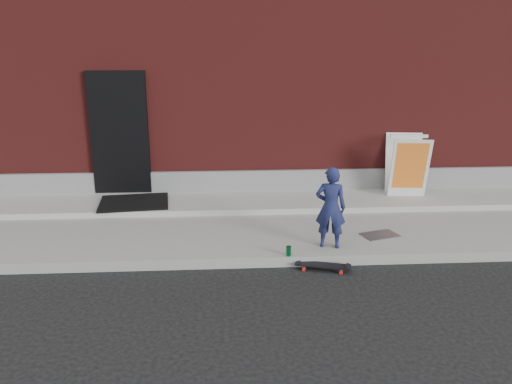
{
  "coord_description": "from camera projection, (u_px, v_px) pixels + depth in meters",
  "views": [
    {
      "loc": [
        -0.65,
        -6.29,
        2.95
      ],
      "look_at": [
        -0.21,
        0.8,
        0.86
      ],
      "focal_mm": 35.0,
      "sensor_mm": 36.0,
      "label": 1
    }
  ],
  "objects": [
    {
      "name": "doormat",
      "position": [
        134.0,
        202.0,
        8.88
      ],
      "size": [
        1.29,
        1.09,
        0.03
      ],
      "primitive_type": "cube",
      "rotation": [
        0.0,
        0.0,
        0.11
      ],
      "color": "black",
      "rests_on": "apron"
    },
    {
      "name": "soda_can",
      "position": [
        289.0,
        251.0,
        6.89
      ],
      "size": [
        0.1,
        0.1,
        0.14
      ],
      "primitive_type": "cylinder",
      "rotation": [
        0.0,
        0.0,
        -0.33
      ],
      "color": "#198043",
      "rests_on": "sidewalk"
    },
    {
      "name": "apron",
      "position": [
        262.0,
        202.0,
        9.13
      ],
      "size": [
        20.0,
        1.2,
        0.1
      ],
      "primitive_type": "cube",
      "color": "gray",
      "rests_on": "sidewalk"
    },
    {
      "name": "ground",
      "position": [
        275.0,
        268.0,
        6.89
      ],
      "size": [
        80.0,
        80.0,
        0.0
      ],
      "primitive_type": "plane",
      "color": "black",
      "rests_on": "ground"
    },
    {
      "name": "child",
      "position": [
        331.0,
        208.0,
        7.06
      ],
      "size": [
        0.49,
        0.37,
        1.19
      ],
      "primitive_type": "imported",
      "rotation": [
        0.0,
        0.0,
        2.91
      ],
      "color": "#1A2048",
      "rests_on": "sidewalk"
    },
    {
      "name": "building",
      "position": [
        250.0,
        64.0,
        12.89
      ],
      "size": [
        20.0,
        8.1,
        5.0
      ],
      "color": "#5B1A19",
      "rests_on": "ground"
    },
    {
      "name": "pizza_sign",
      "position": [
        407.0,
        165.0,
        9.26
      ],
      "size": [
        0.77,
        0.88,
        1.14
      ],
      "color": "silver",
      "rests_on": "apron"
    },
    {
      "name": "sidewalk",
      "position": [
        266.0,
        225.0,
        8.31
      ],
      "size": [
        20.0,
        3.0,
        0.15
      ],
      "primitive_type": "cube",
      "color": "gray",
      "rests_on": "ground"
    },
    {
      "name": "utility_plate",
      "position": [
        380.0,
        235.0,
        7.64
      ],
      "size": [
        0.61,
        0.48,
        0.02
      ],
      "primitive_type": "cube",
      "rotation": [
        0.0,
        0.0,
        0.3
      ],
      "color": "#58585D",
      "rests_on": "sidewalk"
    },
    {
      "name": "skateboard",
      "position": [
        323.0,
        266.0,
        6.8
      ],
      "size": [
        0.75,
        0.38,
        0.08
      ],
      "color": "red",
      "rests_on": "ground"
    }
  ]
}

